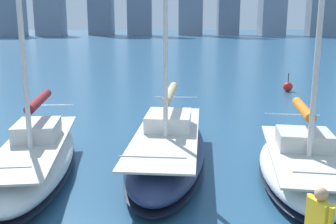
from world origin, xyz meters
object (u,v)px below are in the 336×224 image
at_px(sailboat_orange, 305,163).
at_px(channel_buoy, 288,87).
at_px(sailboat_maroon, 36,156).
at_px(sailboat_tan, 167,146).

bearing_deg(sailboat_orange, channel_buoy, -104.80).
relative_size(sailboat_maroon, channel_buoy, 7.90).
xyz_separation_m(sailboat_tan, sailboat_maroon, (4.36, 1.06, -0.02)).
height_order(sailboat_orange, sailboat_maroon, sailboat_orange).
height_order(sailboat_tan, sailboat_maroon, sailboat_tan).
bearing_deg(sailboat_tan, sailboat_orange, 160.44).
relative_size(sailboat_orange, channel_buoy, 8.96).
relative_size(sailboat_tan, sailboat_maroon, 1.08).
bearing_deg(sailboat_maroon, channel_buoy, -128.49).
height_order(sailboat_tan, channel_buoy, sailboat_tan).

